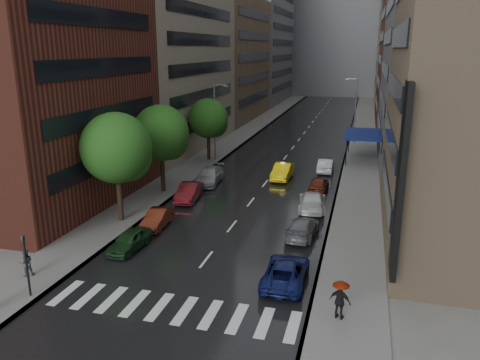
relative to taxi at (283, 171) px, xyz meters
The scene contains 20 objects.
ground 24.27m from the taxi, 93.20° to the right, with size 220.00×220.00×0.00m, color gray.
road 25.83m from the taxi, 93.01° to the left, with size 14.00×140.00×0.01m, color black.
sidewalk_left 27.80m from the taxi, 111.88° to the left, with size 4.00×140.00×0.15m, color gray.
sidewalk_right 26.90m from the taxi, 73.49° to the left, with size 4.00×140.00×0.15m, color gray.
crosswalk 26.25m from the taxi, 92.52° to the right, with size 13.15×2.80×0.01m.
buildings_left 41.16m from the taxi, 115.32° to the left, with size 8.00×108.00×38.00m.
buildings_right 38.00m from the taxi, 67.22° to the left, with size 8.05×109.10×36.00m.
building_far 95.02m from the taxi, 90.83° to the left, with size 40.00×14.00×32.00m, color slate.
tree_near 19.03m from the taxi, 122.84° to the right, with size 5.33×5.33×8.50m.
tree_mid 13.34m from the taxi, 143.09° to the right, with size 5.12×5.12×8.16m.
tree_far 12.28m from the taxi, 149.82° to the left, with size 4.64×4.64×7.39m.
taxi is the anchor object (origin of this frame).
parked_cars_left 12.08m from the taxi, 123.99° to the right, with size 2.53×21.34×1.56m.
parked_cars_right 11.19m from the taxi, 68.81° to the right, with size 2.63×30.75×1.52m.
ped_black_umbrella 27.42m from the taxi, 112.90° to the right, with size 1.00×0.99×2.09m.
ped_red_umbrella 26.15m from the taxi, 73.89° to the right, with size 1.18×0.82×2.01m.
traffic_light 28.63m from the taxi, 108.25° to the right, with size 0.18×0.15×3.45m.
street_lamp_left 11.52m from the taxi, 147.48° to the left, with size 1.74×0.22×9.00m.
street_lamp_right 22.12m from the taxi, 72.97° to the left, with size 1.74×0.22×9.00m.
awning 13.42m from the taxi, 54.73° to the left, with size 4.00×8.00×3.12m.
Camera 1 is at (9.15, -21.80, 12.99)m, focal length 35.00 mm.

